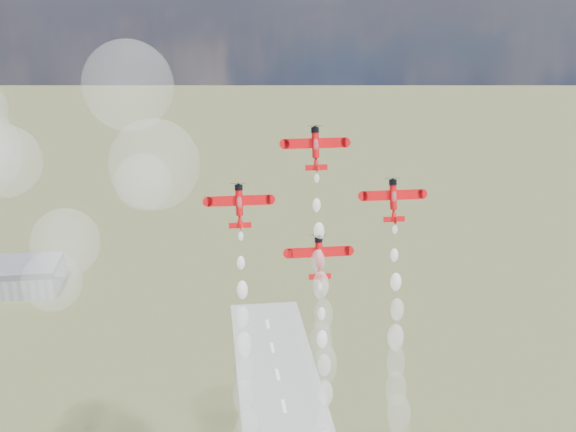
% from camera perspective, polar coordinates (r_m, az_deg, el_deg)
% --- Properties ---
extents(hangar, '(50.00, 28.00, 13.00)m').
position_cam_1_polar(hangar, '(346.18, -22.83, -4.77)').
color(hangar, gray).
rests_on(hangar, ground).
extents(plane_lead, '(12.58, 5.06, 8.77)m').
position_cam_1_polar(plane_lead, '(136.92, 2.35, 5.83)').
color(plane_lead, red).
rests_on(plane_lead, ground).
extents(plane_left, '(12.58, 5.06, 8.77)m').
position_cam_1_polar(plane_left, '(135.07, -4.14, 0.94)').
color(plane_left, red).
rests_on(plane_left, ground).
extents(plane_right, '(12.58, 5.06, 8.77)m').
position_cam_1_polar(plane_right, '(140.06, 8.91, 1.41)').
color(plane_right, red).
rests_on(plane_right, ground).
extents(plane_slot, '(12.58, 5.06, 8.77)m').
position_cam_1_polar(plane_slot, '(137.34, 2.65, -3.44)').
color(plane_slot, red).
rests_on(plane_slot, ground).
extents(smoke_trail_lead, '(5.56, 13.84, 39.65)m').
position_cam_1_polar(smoke_trail_lead, '(139.56, 2.93, -9.50)').
color(smoke_trail_lead, white).
rests_on(smoke_trail_lead, plane_lead).
extents(smoke_trail_left, '(5.45, 14.57, 40.59)m').
position_cam_1_polar(smoke_trail_left, '(140.68, -3.64, -14.35)').
color(smoke_trail_left, white).
rests_on(smoke_trail_left, plane_left).
extents(smoke_trail_right, '(5.34, 13.63, 40.27)m').
position_cam_1_polar(smoke_trail_right, '(145.83, 9.21, -13.38)').
color(smoke_trail_right, white).
rests_on(smoke_trail_right, plane_right).
extents(drifted_smoke_cloud, '(70.94, 35.52, 57.40)m').
position_cam_1_polar(drifted_smoke_cloud, '(158.78, -21.37, 4.61)').
color(drifted_smoke_cloud, white).
rests_on(drifted_smoke_cloud, ground).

